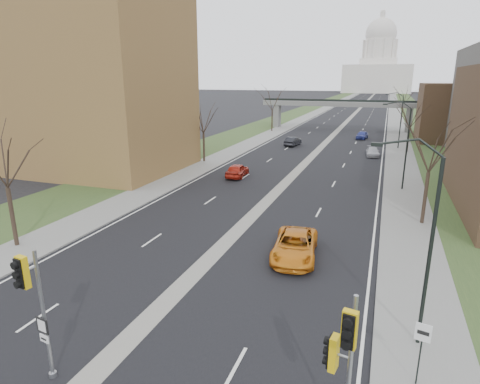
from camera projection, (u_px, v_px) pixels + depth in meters
The scene contains 28 objects.
ground at pixel (97, 371), 15.56m from camera, with size 700.00×700.00×0.00m, color black.
road_surface at pixel (361, 108), 151.15m from camera, with size 20.00×600.00×0.01m, color black.
median_strip at pixel (361, 108), 151.15m from camera, with size 1.20×600.00×0.02m, color gray.
sidewalk_right at pixel (394, 108), 147.21m from camera, with size 4.00×600.00×0.12m, color gray.
sidewalk_left at pixel (328, 107), 155.07m from camera, with size 4.00×600.00×0.12m, color gray.
grass_verge_right at pixel (412, 109), 145.24m from camera, with size 8.00×600.00×0.10m, color #283E1C.
grass_verge_left at pixel (313, 107), 157.04m from camera, with size 8.00×600.00×0.10m, color #283E1C.
apartment_building at pixel (76, 77), 48.17m from camera, with size 25.00×16.00×22.00m, color olive.
commercial_block_far at pixel (462, 113), 70.26m from camera, with size 14.00×14.00×10.00m, color #44301F.
pedestrian_bridge at pixel (340, 107), 86.55m from camera, with size 34.00×3.00×6.45m.
capitol at pixel (378, 67), 299.71m from camera, with size 48.00×42.00×55.75m.
streetlight_near at pixel (416, 186), 15.48m from camera, with size 2.61×0.20×8.70m.
streetlight_mid at pixel (401, 121), 38.98m from camera, with size 2.61×0.20×8.70m.
streetlight_far at pixel (397, 104), 62.48m from camera, with size 2.61×0.20×8.70m.
tree_left_a at pixel (1, 149), 25.23m from camera, with size 7.20×7.20×9.40m.
tree_left_b at pixel (203, 115), 52.46m from camera, with size 6.75×6.75×8.81m.
tree_left_c at pixel (273, 97), 82.97m from camera, with size 7.65×7.65×9.99m.
tree_right_a at pixel (433, 139), 29.37m from camera, with size 7.20×7.20×9.40m.
tree_right_b at pixel (411, 114), 59.42m from camera, with size 6.30×6.30×8.22m.
tree_right_c at pixel (404, 95), 95.24m from camera, with size 7.65×7.65×9.99m.
signal_pole_median at pixel (33, 295), 14.02m from camera, with size 0.62×0.87×5.23m.
signal_pole_right at pixel (343, 351), 11.56m from camera, with size 0.87×1.04×5.15m.
speed_limit_sign at pixel (422, 343), 14.29m from camera, with size 0.54×0.14×2.53m.
car_left_near at pixel (237, 170), 45.82m from camera, with size 1.84×4.58×1.56m, color #A52012.
car_left_far at pixel (293, 141), 66.73m from camera, with size 1.57×4.51×1.49m, color black.
car_right_near at pixel (295, 246), 25.20m from camera, with size 2.62×5.69×1.58m, color orange.
car_right_mid at pixel (373, 152), 58.04m from camera, with size 1.75×4.32×1.25m, color #ACADB4.
car_right_far at pixel (362, 135), 74.25m from camera, with size 1.74×4.33×1.48m, color navy.
Camera 1 is at (9.67, -10.37, 10.98)m, focal length 30.00 mm.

